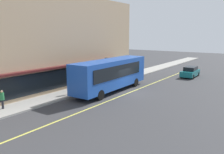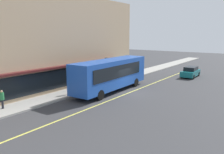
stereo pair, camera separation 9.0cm
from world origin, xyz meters
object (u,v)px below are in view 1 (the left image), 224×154
at_px(bus, 111,73).
at_px(car_teal, 190,72).
at_px(pedestrian_near_storefront, 71,85).
at_px(pedestrian_at_corner, 2,98).
at_px(traffic_light, 107,65).

bearing_deg(bus, car_teal, -18.27).
bearing_deg(pedestrian_near_storefront, car_teal, -21.10).
relative_size(car_teal, pedestrian_at_corner, 2.79).
height_order(car_teal, pedestrian_near_storefront, pedestrian_near_storefront).
bearing_deg(pedestrian_near_storefront, pedestrian_at_corner, 169.61).
distance_m(bus, pedestrian_at_corner, 11.16).
bearing_deg(bus, pedestrian_near_storefront, 149.92).
relative_size(bus, car_teal, 2.57).
distance_m(traffic_light, pedestrian_near_storefront, 6.40).
xyz_separation_m(traffic_light, pedestrian_near_storefront, (-6.25, -0.09, -1.41)).
height_order(traffic_light, car_teal, traffic_light).
xyz_separation_m(car_teal, pedestrian_at_corner, (-24.19, 7.99, 0.34)).
bearing_deg(traffic_light, pedestrian_at_corner, 174.99).
height_order(bus, car_teal, bus).
bearing_deg(traffic_light, pedestrian_near_storefront, -179.21).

